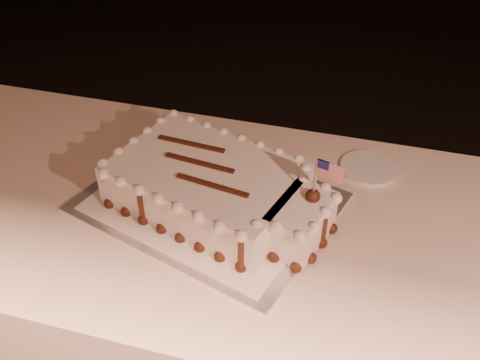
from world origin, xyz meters
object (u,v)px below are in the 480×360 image
(cake_board, at_px, (209,202))
(side_plate, at_px, (369,168))
(sheet_cake, at_px, (218,188))
(banquet_table, at_px, (280,321))

(cake_board, bearing_deg, side_plate, 50.20)
(sheet_cake, bearing_deg, cake_board, 163.29)
(cake_board, height_order, side_plate, side_plate)
(cake_board, bearing_deg, banquet_table, 11.24)
(banquet_table, bearing_deg, side_plate, 57.71)
(banquet_table, relative_size, cake_board, 4.17)
(banquet_table, relative_size, side_plate, 15.83)
(cake_board, bearing_deg, sheet_cake, 0.17)
(side_plate, bearing_deg, banquet_table, -122.29)
(banquet_table, distance_m, cake_board, 0.43)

